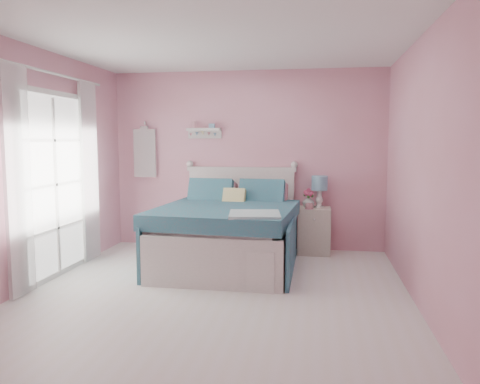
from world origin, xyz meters
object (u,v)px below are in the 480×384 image
(nightstand, at_px, (314,230))
(teacup, at_px, (309,206))
(table_lamp, at_px, (320,185))
(vase, at_px, (308,201))
(bed, at_px, (229,233))

(nightstand, distance_m, teacup, 0.40)
(table_lamp, relative_size, vase, 2.54)
(table_lamp, xyz_separation_m, teacup, (-0.14, -0.21, -0.27))
(bed, bearing_deg, nightstand, 40.62)
(bed, distance_m, table_lamp, 1.54)
(nightstand, bearing_deg, vase, 174.28)
(bed, bearing_deg, vase, 43.27)
(teacup, bearing_deg, vase, 95.23)
(bed, bearing_deg, teacup, 37.37)
(vase, bearing_deg, table_lamp, 23.17)
(table_lamp, bearing_deg, vase, -156.83)
(table_lamp, bearing_deg, bed, -142.54)
(vase, bearing_deg, nightstand, -5.72)
(bed, relative_size, teacup, 20.67)
(table_lamp, height_order, teacup, table_lamp)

